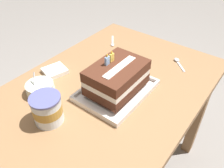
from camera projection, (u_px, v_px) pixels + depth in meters
The scene contains 8 objects.
dining_table at pixel (108, 104), 1.11m from camera, with size 1.11×0.77×0.74m.
foil_tray at pixel (117, 91), 1.01m from camera, with size 0.33×0.25×0.02m.
birthday_cake at pixel (117, 77), 0.96m from camera, with size 0.25×0.18×0.16m.
bowl_stack at pixel (40, 88), 0.99m from camera, with size 0.12×0.12×0.10m.
ice_cream_tub at pixel (47, 109), 0.85m from camera, with size 0.11×0.11×0.12m.
serving_spoon_near_tray at pixel (113, 43), 1.35m from camera, with size 0.11×0.09×0.01m.
serving_spoon_by_bowls at pixel (177, 61), 1.19m from camera, with size 0.10×0.10×0.01m.
napkin_pile at pixel (55, 71), 1.12m from camera, with size 0.13×0.12×0.02m.
Camera 1 is at (-0.62, -0.50, 1.41)m, focal length 36.80 mm.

